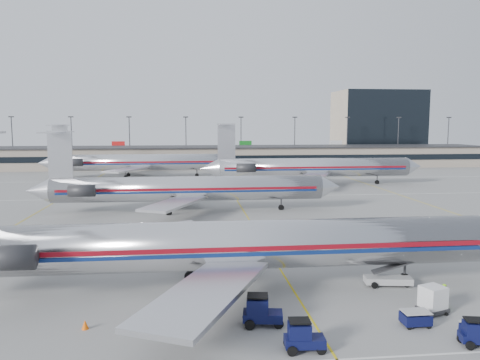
{
  "coord_description": "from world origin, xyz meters",
  "views": [
    {
      "loc": [
        -7.81,
        -41.35,
        12.72
      ],
      "look_at": [
        -0.43,
        27.27,
        4.5
      ],
      "focal_mm": 35.0,
      "sensor_mm": 36.0,
      "label": 1
    }
  ],
  "objects": [
    {
      "name": "ramp_worker_near",
      "position": [
        9.79,
        -11.59,
        0.83
      ],
      "size": [
        0.71,
        0.6,
        1.65
      ],
      "primitive_type": "imported",
      "rotation": [
        0.0,
        0.0,
        0.4
      ],
      "color": "#8AE215",
      "rests_on": "ground"
    },
    {
      "name": "tug_center",
      "position": [
        -1.64,
        -16.82,
        0.84
      ],
      "size": [
        2.34,
        1.29,
        1.84
      ],
      "rotation": [
        0.0,
        0.0,
        -0.07
      ],
      "color": "#090D35",
      "rests_on": "ground"
    },
    {
      "name": "tug_left",
      "position": [
        -3.49,
        -13.24,
        0.93
      ],
      "size": [
        2.66,
        1.62,
        2.03
      ],
      "rotation": [
        0.0,
        0.0,
        -0.15
      ],
      "color": "#090D35",
      "rests_on": "ground"
    },
    {
      "name": "jet_back_row",
      "position": [
        -20.8,
        72.8,
        3.73
      ],
      "size": [
        46.97,
        28.89,
        12.84
      ],
      "color": "silver",
      "rests_on": "ground"
    },
    {
      "name": "ground",
      "position": [
        0.0,
        0.0,
        0.0
      ],
      "size": [
        260.0,
        260.0,
        0.0
      ],
      "primitive_type": "plane",
      "color": "gray",
      "rests_on": "ground"
    },
    {
      "name": "terminal",
      "position": [
        0.0,
        97.97,
        3.16
      ],
      "size": [
        162.0,
        17.0,
        6.25
      ],
      "color": "gray",
      "rests_on": "ground"
    },
    {
      "name": "jet_third_row",
      "position": [
        17.26,
        54.47,
        3.78
      ],
      "size": [
        47.62,
        29.29,
        13.02
      ],
      "color": "silver",
      "rests_on": "ground"
    },
    {
      "name": "jet_foreground",
      "position": [
        -5.89,
        -6.55,
        3.6
      ],
      "size": [
        47.34,
        27.88,
        12.39
      ],
      "color": "silver",
      "rests_on": "ground"
    },
    {
      "name": "light_mast_row",
      "position": [
        0.0,
        112.0,
        8.58
      ],
      "size": [
        163.6,
        0.4,
        15.28
      ],
      "color": "#38383D",
      "rests_on": "ground"
    },
    {
      "name": "distant_building",
      "position": [
        62.0,
        128.0,
        12.5
      ],
      "size": [
        30.0,
        20.0,
        25.0
      ],
      "primitive_type": "cube",
      "color": "tan",
      "rests_on": "ground"
    },
    {
      "name": "apron_markings",
      "position": [
        0.0,
        10.0,
        0.01
      ],
      "size": [
        160.0,
        0.15,
        0.02
      ],
      "primitive_type": "cube",
      "color": "silver",
      "rests_on": "ground"
    },
    {
      "name": "tug_right",
      "position": [
        8.47,
        -17.28,
        0.74
      ],
      "size": [
        2.15,
        1.37,
        1.62
      ],
      "rotation": [
        0.0,
        0.0,
        -0.2
      ],
      "color": "#090D35",
      "rests_on": "ground"
    },
    {
      "name": "cart_inner",
      "position": [
        9.1,
        -16.52,
        0.53
      ],
      "size": [
        1.82,
        1.3,
        1.0
      ],
      "rotation": [
        0.0,
        0.0,
        0.05
      ],
      "color": "#090D35",
      "rests_on": "ground"
    },
    {
      "name": "cart_outer",
      "position": [
        6.3,
        -14.33,
        0.52
      ],
      "size": [
        1.72,
        1.18,
        0.98
      ],
      "rotation": [
        0.0,
        0.0,
        -0.0
      ],
      "color": "#090D35",
      "rests_on": "ground"
    },
    {
      "name": "jet_second_row",
      "position": [
        -8.9,
        26.57,
        3.46
      ],
      "size": [
        45.58,
        26.84,
        11.93
      ],
      "color": "silver",
      "rests_on": "ground"
    },
    {
      "name": "belt_loader",
      "position": [
        7.79,
        -6.95,
        0.61
      ],
      "size": [
        4.4,
        1.85,
        2.27
      ],
      "rotation": [
        0.0,
        0.0,
        -0.15
      ],
      "color": "#9F9F9F",
      "rests_on": "ground"
    },
    {
      "name": "cone_left",
      "position": [
        -14.46,
        -12.57,
        0.3
      ],
      "size": [
        0.51,
        0.51,
        0.6
      ],
      "primitive_type": "cone",
      "rotation": [
        0.0,
        0.0,
        -0.16
      ],
      "color": "#FC5F08",
      "rests_on": "ground"
    },
    {
      "name": "uld_container",
      "position": [
        8.45,
        -12.45,
        0.93
      ],
      "size": [
        2.13,
        1.95,
        1.84
      ],
      "rotation": [
        0.0,
        0.0,
        0.34
      ],
      "color": "#2D2D30",
      "rests_on": "ground"
    }
  ]
}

